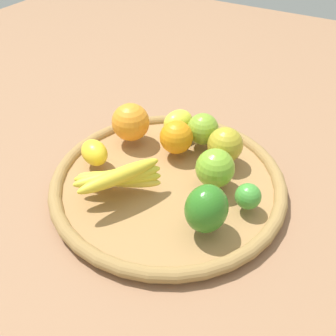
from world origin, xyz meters
The scene contains 12 objects.
ground_plane centered at (0.00, 0.00, 0.00)m, with size 2.40×2.40×0.00m, color #946A4A.
basket centered at (0.00, 0.00, 0.02)m, with size 0.47×0.47×0.03m.
lime_0 centered at (0.00, 0.16, 0.06)m, with size 0.05×0.05×0.05m, color green.
banana_bunch centered at (0.08, -0.06, 0.07)m, with size 0.16×0.16×0.07m.
apple_1 centered at (-0.03, 0.09, 0.07)m, with size 0.07×0.07×0.07m, color #79B02E.
bell_pepper centered at (0.08, 0.12, 0.08)m, with size 0.08×0.07×0.09m, color #2F7620.
lemon_1 centered at (-0.14, -0.06, 0.06)m, with size 0.07×0.05×0.05m, color yellow.
orange_0 centered at (-0.07, -0.14, 0.07)m, with size 0.08×0.08×0.08m, color orange.
apple_2 centered at (-0.14, 0.01, 0.07)m, with size 0.07×0.07×0.07m, color #80AB2F.
orange_1 centered at (-0.08, -0.03, 0.07)m, with size 0.07×0.07×0.07m, color orange.
apple_0 centered at (-0.10, 0.07, 0.07)m, with size 0.07×0.07×0.07m, color #B09F29.
lemon_0 centered at (0.04, -0.15, 0.06)m, with size 0.07×0.05×0.05m, color yellow.
Camera 1 is at (0.49, 0.29, 0.53)m, focal length 40.75 mm.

